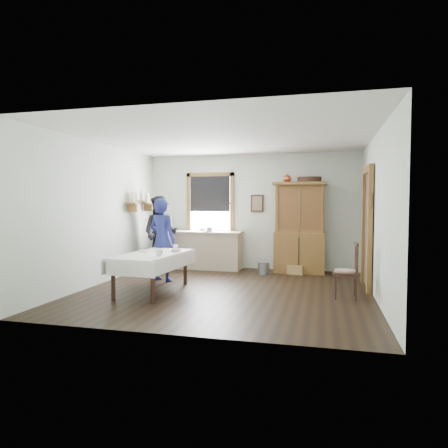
% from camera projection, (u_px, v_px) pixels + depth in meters
% --- Properties ---
extents(room, '(5.01, 5.01, 2.70)m').
position_uv_depth(room, '(226.00, 215.00, 7.04)').
color(room, black).
rests_on(room, ground).
extents(window, '(1.18, 0.07, 1.48)m').
position_uv_depth(window, '(210.00, 200.00, 9.66)').
color(window, white).
rests_on(window, room).
extents(doorway, '(0.09, 1.14, 2.22)m').
position_uv_depth(doorway, '(368.00, 225.00, 7.28)').
color(doorway, '#4C4036').
rests_on(doorway, room).
extents(wall_shelf, '(0.24, 1.00, 0.44)m').
position_uv_depth(wall_shelf, '(141.00, 202.00, 9.09)').
color(wall_shelf, olive).
rests_on(wall_shelf, room).
extents(framed_picture, '(0.30, 0.04, 0.40)m').
position_uv_depth(framed_picture, '(257.00, 203.00, 9.38)').
color(framed_picture, '#381E13').
rests_on(framed_picture, room).
extents(rug_beater, '(0.01, 0.27, 0.27)m').
position_uv_depth(rug_beater, '(371.00, 193.00, 6.72)').
color(rug_beater, black).
rests_on(rug_beater, room).
extents(work_counter, '(1.57, 0.61, 0.89)m').
position_uv_depth(work_counter, '(209.00, 250.00, 9.42)').
color(work_counter, tan).
rests_on(work_counter, room).
extents(china_hutch, '(1.19, 0.57, 2.02)m').
position_uv_depth(china_hutch, '(300.00, 228.00, 8.89)').
color(china_hutch, olive).
rests_on(china_hutch, room).
extents(dining_table, '(1.03, 1.77, 0.68)m').
position_uv_depth(dining_table, '(152.00, 273.00, 6.96)').
color(dining_table, white).
rests_on(dining_table, room).
extents(spindle_chair, '(0.43, 0.43, 0.92)m').
position_uv_depth(spindle_chair, '(346.00, 270.00, 6.50)').
color(spindle_chair, '#381E13').
rests_on(spindle_chair, room).
extents(pail, '(0.33, 0.33, 0.27)m').
position_uv_depth(pail, '(264.00, 268.00, 8.70)').
color(pail, gray).
rests_on(pail, room).
extents(wicker_basket, '(0.38, 0.30, 0.20)m').
position_uv_depth(wicker_basket, '(296.00, 269.00, 8.74)').
color(wicker_basket, tan).
rests_on(wicker_basket, room).
extents(woman_blue, '(0.64, 0.52, 1.53)m').
position_uv_depth(woman_blue, '(162.00, 243.00, 7.94)').
color(woman_blue, navy).
rests_on(woman_blue, room).
extents(figure_dark, '(0.79, 0.62, 1.59)m').
position_uv_depth(figure_dark, '(161.00, 236.00, 9.12)').
color(figure_dark, black).
rests_on(figure_dark, room).
extents(table_cup_a, '(0.14, 0.14, 0.10)m').
position_uv_depth(table_cup_a, '(159.00, 253.00, 6.60)').
color(table_cup_a, silver).
rests_on(table_cup_a, dining_table).
extents(table_cup_b, '(0.12, 0.12, 0.09)m').
position_uv_depth(table_cup_b, '(175.00, 247.00, 7.54)').
color(table_cup_b, silver).
rests_on(table_cup_b, dining_table).
extents(table_bowl, '(0.24, 0.24, 0.06)m').
position_uv_depth(table_bowl, '(176.00, 250.00, 7.21)').
color(table_bowl, silver).
rests_on(table_bowl, dining_table).
extents(counter_book, '(0.28, 0.29, 0.02)m').
position_uv_depth(counter_book, '(204.00, 231.00, 9.38)').
color(counter_book, '#7B6852').
rests_on(counter_book, work_counter).
extents(counter_bowl, '(0.24, 0.24, 0.06)m').
position_uv_depth(counter_bowl, '(203.00, 229.00, 9.56)').
color(counter_bowl, silver).
rests_on(counter_bowl, work_counter).
extents(shelf_bowl, '(0.22, 0.22, 0.05)m').
position_uv_depth(shelf_bowl, '(142.00, 201.00, 9.10)').
color(shelf_bowl, silver).
rests_on(shelf_bowl, wall_shelf).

